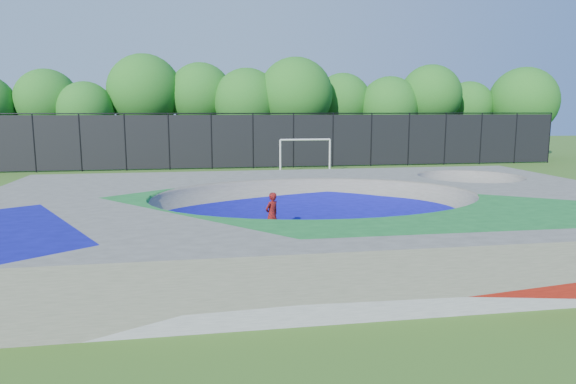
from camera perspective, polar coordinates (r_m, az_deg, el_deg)
name	(u,v)px	position (r m, az deg, el deg)	size (l,w,h in m)	color
ground	(315,238)	(17.40, 3.02, -5.10)	(120.00, 120.00, 0.00)	#325C19
skate_deck	(315,216)	(17.23, 3.04, -2.68)	(22.00, 14.00, 1.50)	gray
skater	(272,215)	(17.38, -1.81, -2.53)	(0.56, 0.37, 1.53)	#B9140E
skateboard	(272,236)	(17.54, -1.79, -4.89)	(0.78, 0.22, 0.05)	black
soccer_goal	(305,149)	(34.71, 1.93, 4.76)	(3.53, 0.12, 2.33)	silver
fence	(253,140)	(37.71, -3.90, 5.82)	(48.09, 0.09, 4.04)	black
treeline	(280,100)	(42.95, -0.91, 10.18)	(52.20, 8.02, 8.70)	#472D23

